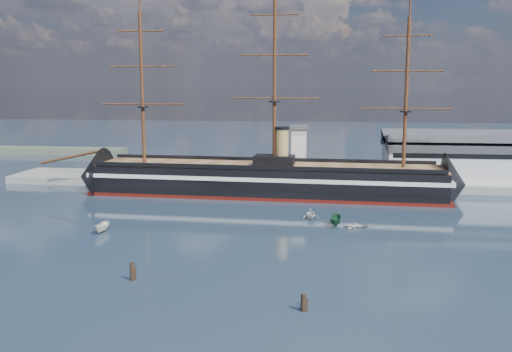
# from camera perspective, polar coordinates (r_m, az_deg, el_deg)

# --- Properties ---
(ground) EXTENTS (600.00, 600.00, 0.00)m
(ground) POSITION_cam_1_polar(r_m,az_deg,el_deg) (126.15, 2.11, -3.71)
(ground) COLOR #1C2C41
(ground) RESTS_ON ground
(quay) EXTENTS (180.00, 18.00, 2.00)m
(quay) POSITION_cam_1_polar(r_m,az_deg,el_deg) (160.96, 6.80, -0.92)
(quay) COLOR slate
(quay) RESTS_ON ground
(warehouse) EXTENTS (63.00, 21.00, 11.60)m
(warehouse) POSITION_cam_1_polar(r_m,az_deg,el_deg) (170.37, 23.24, 1.67)
(warehouse) COLOR #B7BABC
(warehouse) RESTS_ON ground
(quay_tower) EXTENTS (5.00, 5.00, 15.00)m
(quay_tower) POSITION_cam_1_polar(r_m,az_deg,el_deg) (156.74, 4.30, 2.45)
(quay_tower) COLOR silver
(quay_tower) RESTS_ON ground
(warship) EXTENTS (113.20, 19.88, 53.94)m
(warship) POSITION_cam_1_polar(r_m,az_deg,el_deg) (145.51, 0.36, -0.33)
(warship) COLOR black
(warship) RESTS_ON ground
(motorboat_a) EXTENTS (5.82, 2.21, 2.31)m
(motorboat_a) POSITION_cam_1_polar(r_m,az_deg,el_deg) (113.90, -15.10, -5.46)
(motorboat_a) COLOR white
(motorboat_a) RESTS_ON ground
(motorboat_c) EXTENTS (6.61, 3.02, 2.56)m
(motorboat_c) POSITION_cam_1_polar(r_m,az_deg,el_deg) (115.77, 7.98, -4.99)
(motorboat_c) COLOR #194829
(motorboat_c) RESTS_ON ground
(motorboat_d) EXTENTS (7.20, 4.71, 2.44)m
(motorboat_d) POSITION_cam_1_polar(r_m,az_deg,el_deg) (121.25, 5.48, -4.28)
(motorboat_d) COLOR silver
(motorboat_d) RESTS_ON ground
(motorboat_e) EXTENTS (1.41, 2.94, 1.33)m
(motorboat_e) POSITION_cam_1_polar(r_m,az_deg,el_deg) (114.71, 10.04, -5.17)
(motorboat_e) COLOR silver
(motorboat_e) RESTS_ON ground
(piling_near_left) EXTENTS (0.64, 0.64, 3.37)m
(piling_near_left) POSITION_cam_1_polar(r_m,az_deg,el_deg) (86.22, -12.26, -10.15)
(piling_near_left) COLOR black
(piling_near_left) RESTS_ON ground
(piling_near_mid) EXTENTS (0.64, 0.64, 3.02)m
(piling_near_mid) POSITION_cam_1_polar(r_m,az_deg,el_deg) (73.91, 4.74, -13.33)
(piling_near_mid) COLOR black
(piling_near_mid) RESTS_ON ground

